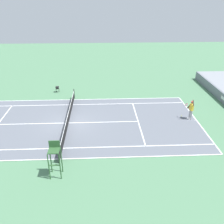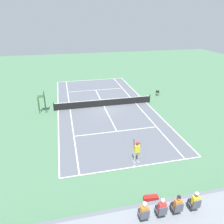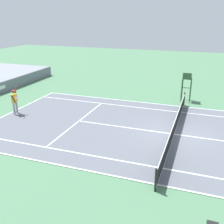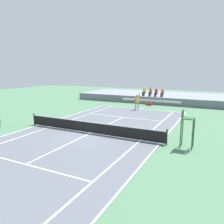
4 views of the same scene
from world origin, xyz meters
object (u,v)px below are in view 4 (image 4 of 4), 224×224
tennis_player (137,102)px  spectator_seated_3 (162,93)px  spectator_seated_0 (144,92)px  spectator_seated_2 (156,92)px  tennis_ball (130,110)px  spectator_seated_1 (150,92)px  umpire_chair (187,124)px  equipment_bag (149,104)px

tennis_player → spectator_seated_3: bearing=73.6°
spectator_seated_0 → spectator_seated_3: same height
spectator_seated_2 → spectator_seated_3: 0.92m
tennis_ball → spectator_seated_1: bearing=85.0°
spectator_seated_2 → umpire_chair: 18.39m
spectator_seated_1 → equipment_bag: size_ratio=1.36×
spectator_seated_2 → tennis_player: bearing=-97.7°
tennis_ball → equipment_bag: bearing=77.3°
spectator_seated_0 → tennis_ball: size_ratio=18.60×
tennis_ball → umpire_chair: size_ratio=0.03×
tennis_player → umpire_chair: size_ratio=0.85×
equipment_bag → spectator_seated_0: bearing=124.6°
tennis_player → tennis_ball: bearing=-136.3°
tennis_ball → tennis_player: bearing=43.7°
spectator_seated_2 → equipment_bag: bearing=-101.7°
tennis_ball → umpire_chair: 13.52m
spectator_seated_1 → equipment_bag: bearing=-78.2°
tennis_player → spectator_seated_0: bearing=100.2°
spectator_seated_1 → spectator_seated_2: bearing=0.0°
spectator_seated_1 → equipment_bag: 2.56m
spectator_seated_3 → tennis_ball: bearing=-110.0°
spectator_seated_2 → equipment_bag: size_ratio=1.36×
umpire_chair → equipment_bag: umpire_chair is taller
spectator_seated_1 → spectator_seated_2: size_ratio=1.00×
spectator_seated_2 → tennis_ball: size_ratio=18.60×
spectator_seated_2 → tennis_player: 5.88m
tennis_player → tennis_ball: (-0.62, -0.60, -0.96)m
tennis_player → spectator_seated_1: bearing=90.6°
spectator_seated_2 → tennis_player: (-0.78, -5.79, -0.66)m
spectator_seated_2 → umpire_chair: bearing=-68.8°
tennis_player → equipment_bag: size_ratio=2.24×
spectator_seated_3 → equipment_bag: size_ratio=1.36×
umpire_chair → equipment_bag: (-7.07, 15.11, -1.40)m
umpire_chair → spectator_seated_0: bearing=116.3°
umpire_chair → spectator_seated_2: bearing=111.2°
spectator_seated_0 → spectator_seated_1: bearing=0.0°
spectator_seated_3 → equipment_bag: 2.86m
umpire_chair → equipment_bag: 16.74m
umpire_chair → equipment_bag: bearing=115.1°
equipment_bag → umpire_chair: bearing=-64.9°
equipment_bag → spectator_seated_3: bearing=56.6°
spectator_seated_3 → umpire_chair: bearing=-71.5°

